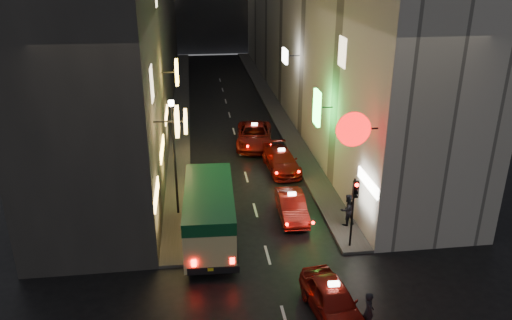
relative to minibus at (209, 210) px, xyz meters
name	(u,v)px	position (x,y,z in m)	size (l,w,h in m)	color
building_left	(131,7)	(-5.40, 23.97, 7.22)	(7.50, 52.00, 18.00)	#363431
building_right	(314,5)	(10.60, 23.97, 7.22)	(7.91, 52.00, 18.00)	#B4AEA5
sidewalk_left	(181,106)	(-1.65, 23.98, -1.70)	(1.50, 52.00, 0.15)	#4A4845
sidewalk_right	(272,103)	(6.85, 23.98, -1.70)	(1.50, 52.00, 0.15)	#4A4845
minibus	(209,210)	(0.00, 0.00, 0.00)	(2.52, 6.62, 2.82)	#CCC580
taxi_near	(333,298)	(4.45, -6.02, -0.98)	(2.70, 5.27, 1.77)	maroon
taxi_second	(292,204)	(4.43, 1.99, -1.04)	(2.04, 4.71, 1.65)	maroon
taxi_third	(281,159)	(4.99, 8.30, -1.00)	(2.32, 5.03, 1.73)	maroon
taxi_far	(254,134)	(3.83, 13.10, -0.87)	(3.02, 5.94, 1.98)	maroon
pedestrian_crossing	(369,309)	(5.55, -6.96, -0.86)	(0.61, 0.39, 1.85)	black
pedestrian_sidewalk	(348,208)	(7.03, 0.56, -0.67)	(0.72, 0.45, 1.92)	black
traffic_light	(355,199)	(6.60, -1.55, 0.91)	(0.26, 0.43, 3.50)	black
lamp_post	(174,151)	(-1.60, 2.98, 1.94)	(0.28, 0.28, 6.22)	black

